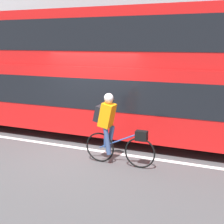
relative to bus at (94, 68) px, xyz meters
The scene contains 7 objects.
ground_plane 2.64m from the bus, 72.00° to the right, with size 80.00×80.00×0.00m, color #424244.
road_center_line 2.54m from the bus, 70.01° to the right, with size 50.00×0.14×0.01m, color silver.
sidewalk_curb 4.59m from the bus, 82.68° to the left, with size 60.00×1.74×0.16m.
building_facade 5.53m from the bus, 84.12° to the left, with size 60.00×0.30×7.92m.
bus is the anchor object (origin of this frame).
cyclist_on_bike 2.81m from the bus, 54.79° to the right, with size 1.69×0.32×1.65m.
street_sign_post 5.16m from the bus, 51.57° to the left, with size 0.36×0.09×2.79m.
Camera 1 is at (3.60, -6.77, 2.76)m, focal length 50.00 mm.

